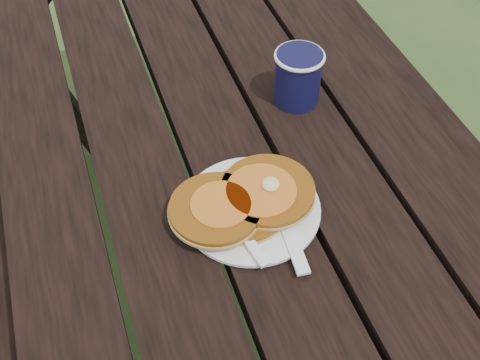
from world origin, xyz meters
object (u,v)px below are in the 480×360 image
object	(u,v)px
picnic_table	(204,208)
pancake_stack	(244,200)
plate	(251,210)
coffee_cup	(298,75)

from	to	relation	value
picnic_table	pancake_stack	bearing A→B (deg)	-92.99
plate	pancake_stack	distance (m)	0.02
plate	coffee_cup	size ratio (longest dim) A/B	2.06
coffee_cup	picnic_table	bearing A→B (deg)	145.37
picnic_table	pancake_stack	xyz separation A→B (m)	(-0.02, -0.33, 0.41)
plate	pancake_stack	world-z (taller)	pancake_stack
picnic_table	plate	xyz separation A→B (m)	(-0.01, -0.34, 0.39)
picnic_table	coffee_cup	distance (m)	0.48
picnic_table	plate	bearing A→B (deg)	-91.29
coffee_cup	pancake_stack	bearing A→B (deg)	-129.29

